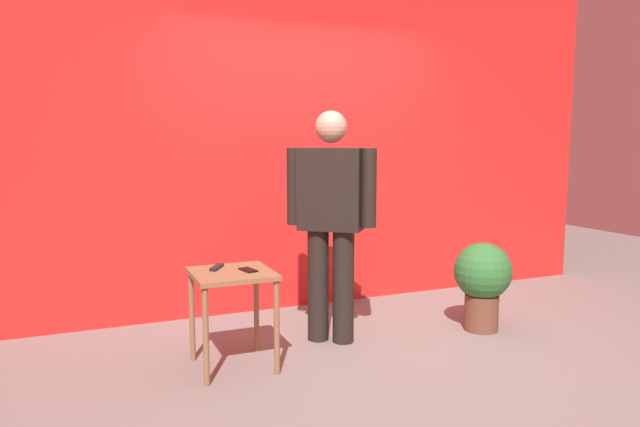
{
  "coord_description": "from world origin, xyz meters",
  "views": [
    {
      "loc": [
        -1.93,
        -3.22,
        1.46
      ],
      "look_at": [
        -0.34,
        0.55,
        0.95
      ],
      "focal_mm": 32.45,
      "sensor_mm": 36.0,
      "label": 1
    }
  ],
  "objects_px": {
    "tv_remote": "(217,267)",
    "potted_plant": "(483,279)",
    "side_table": "(232,288)",
    "cell_phone": "(248,270)",
    "standing_person": "(331,214)"
  },
  "relations": [
    {
      "from": "standing_person",
      "to": "cell_phone",
      "type": "height_order",
      "value": "standing_person"
    },
    {
      "from": "side_table",
      "to": "potted_plant",
      "type": "relative_size",
      "value": 0.93
    },
    {
      "from": "standing_person",
      "to": "cell_phone",
      "type": "distance_m",
      "value": 0.79
    },
    {
      "from": "side_table",
      "to": "cell_phone",
      "type": "height_order",
      "value": "cell_phone"
    },
    {
      "from": "standing_person",
      "to": "side_table",
      "type": "bearing_deg",
      "value": -164.4
    },
    {
      "from": "tv_remote",
      "to": "side_table",
      "type": "bearing_deg",
      "value": -26.26
    },
    {
      "from": "standing_person",
      "to": "tv_remote",
      "type": "distance_m",
      "value": 0.91
    },
    {
      "from": "standing_person",
      "to": "tv_remote",
      "type": "height_order",
      "value": "standing_person"
    },
    {
      "from": "standing_person",
      "to": "cell_phone",
      "type": "xyz_separation_m",
      "value": [
        -0.69,
        -0.24,
        -0.3
      ]
    },
    {
      "from": "standing_person",
      "to": "potted_plant",
      "type": "bearing_deg",
      "value": -11.4
    },
    {
      "from": "side_table",
      "to": "cell_phone",
      "type": "distance_m",
      "value": 0.15
    },
    {
      "from": "tv_remote",
      "to": "potted_plant",
      "type": "distance_m",
      "value": 2.06
    },
    {
      "from": "side_table",
      "to": "tv_remote",
      "type": "distance_m",
      "value": 0.18
    },
    {
      "from": "cell_phone",
      "to": "potted_plant",
      "type": "bearing_deg",
      "value": -12.29
    },
    {
      "from": "side_table",
      "to": "cell_phone",
      "type": "xyz_separation_m",
      "value": [
        0.1,
        -0.02,
        0.11
      ]
    }
  ]
}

